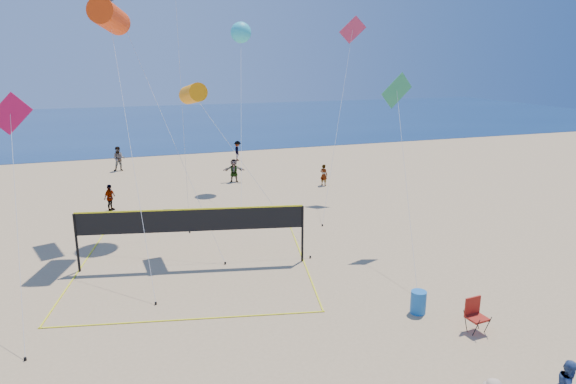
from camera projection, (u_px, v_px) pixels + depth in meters
name	position (u px, v px, depth m)	size (l,w,h in m)	color
ocean	(151.00, 123.00, 69.28)	(140.00, 50.00, 0.03)	navy
far_person_0	(110.00, 198.00, 29.47)	(0.90, 0.38, 1.54)	gray
far_person_1	(234.00, 171.00, 36.26)	(1.52, 0.48, 1.64)	gray
far_person_2	(324.00, 175.00, 35.27)	(0.54, 0.35, 1.48)	gray
far_person_3	(119.00, 159.00, 39.73)	(0.93, 0.72, 1.91)	gray
far_person_4	(238.00, 151.00, 43.75)	(1.09, 0.63, 1.69)	gray
camp_chair	(475.00, 313.00, 16.48)	(0.65, 0.79, 1.24)	maroon
trash_barrel	(418.00, 302.00, 17.69)	(0.54, 0.54, 0.80)	#1B66B4
volleyball_net	(192.00, 227.00, 21.33)	(11.24, 11.13, 2.55)	black
kite_0	(109.00, 17.00, 21.78)	(1.82, 8.27, 10.97)	#F43F0A
kite_2	(193.00, 94.00, 22.20)	(4.93, 4.01, 7.57)	#FF9308
kite_3	(11.00, 126.00, 17.53)	(1.51, 5.13, 7.45)	#B90D47
kite_4	(398.00, 100.00, 22.44)	(2.71, 5.58, 7.96)	#2D945B
kite_5	(351.00, 41.00, 30.70)	(5.03, 6.13, 11.00)	#BC3052
kite_7	(241.00, 33.00, 33.22)	(3.10, 9.59, 10.80)	#30CBDD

